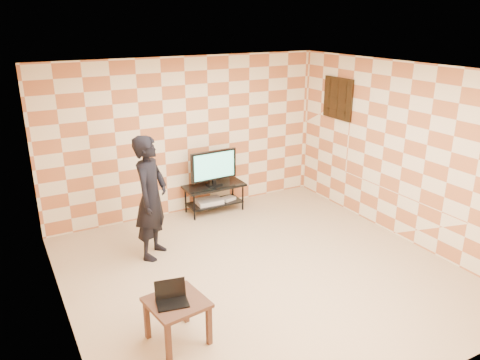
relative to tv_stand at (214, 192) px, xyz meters
name	(u,v)px	position (x,y,z in m)	size (l,w,h in m)	color
floor	(261,272)	(-0.36, -2.21, -0.37)	(5.00, 5.00, 0.00)	tan
wall_back	(187,137)	(-0.36, 0.29, 0.98)	(5.00, 0.02, 2.70)	beige
wall_front	(418,266)	(-0.36, -4.71, 0.98)	(5.00, 0.02, 2.70)	beige
wall_left	(56,217)	(-2.86, -2.21, 0.98)	(0.02, 5.00, 2.70)	beige
wall_right	(403,153)	(2.14, -2.21, 0.98)	(0.02, 5.00, 2.70)	beige
ceiling	(264,71)	(-0.36, -2.21, 2.33)	(5.00, 5.00, 0.02)	white
wall_art	(338,98)	(2.11, -0.66, 1.58)	(0.04, 0.72, 0.72)	black
tv_stand	(214,192)	(0.00, 0.00, 0.00)	(1.07, 0.48, 0.50)	black
tv	(214,166)	(0.00, 0.00, 0.48)	(0.86, 0.17, 0.62)	black
dvd_player	(209,201)	(-0.11, 0.00, -0.16)	(0.45, 0.32, 0.08)	silver
game_console	(228,198)	(0.26, -0.03, -0.17)	(0.23, 0.17, 0.05)	silver
side_table	(177,308)	(-1.88, -3.01, 0.04)	(0.65, 0.65, 0.50)	#372517
laptop	(171,298)	(-1.93, -3.00, 0.18)	(0.37, 0.31, 0.22)	black
person	(151,198)	(-1.47, -1.03, 0.53)	(0.66, 0.43, 1.80)	black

